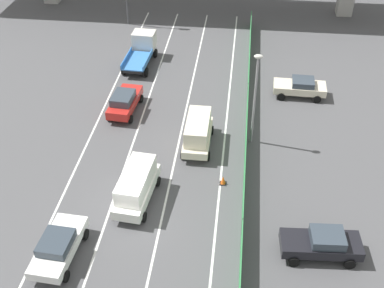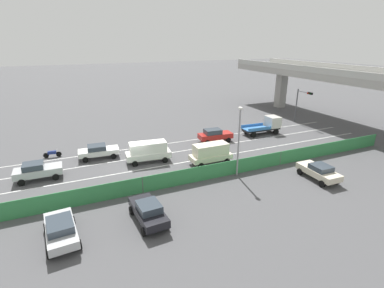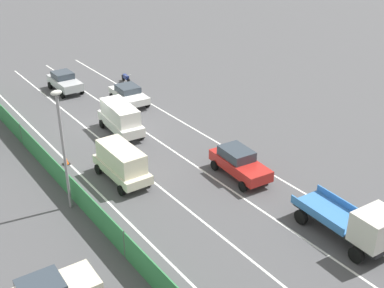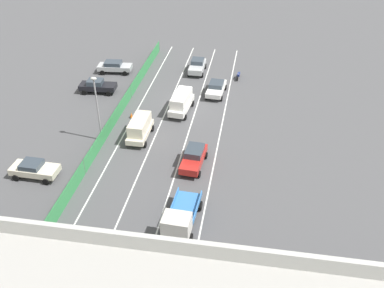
{
  "view_description": "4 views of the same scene",
  "coord_description": "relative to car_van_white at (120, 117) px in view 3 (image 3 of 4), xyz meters",
  "views": [
    {
      "loc": [
        5.81,
        -20.43,
        21.55
      ],
      "look_at": [
        2.92,
        5.13,
        2.01
      ],
      "focal_mm": 45.99,
      "sensor_mm": 36.0,
      "label": 1
    },
    {
      "loc": [
        28.99,
        -6.07,
        12.73
      ],
      "look_at": [
        -0.24,
        6.86,
        1.27
      ],
      "focal_mm": 27.13,
      "sensor_mm": 36.0,
      "label": 2
    },
    {
      "loc": [
        14.77,
        31.48,
        15.49
      ],
      "look_at": [
        -1.72,
        8.33,
        1.37
      ],
      "focal_mm": 45.86,
      "sensor_mm": 36.0,
      "label": 3
    },
    {
      "loc": [
        -8.18,
        43.53,
        24.14
      ],
      "look_at": [
        -2.94,
        11.42,
        2.39
      ],
      "focal_mm": 40.36,
      "sensor_mm": 36.0,
      "label": 4
    }
  ],
  "objects": [
    {
      "name": "ground_plane",
      "position": [
        0.11,
        -1.55,
        -1.28
      ],
      "size": [
        300.0,
        300.0,
        0.0
      ],
      "primitive_type": "plane",
      "color": "#4C4C4F"
    },
    {
      "name": "lane_line_left_edge",
      "position": [
        -4.84,
        5.18,
        -1.28
      ],
      "size": [
        0.14,
        49.46,
        0.01
      ],
      "primitive_type": "cube",
      "color": "silver",
      "rests_on": "ground"
    },
    {
      "name": "lane_line_mid_left",
      "position": [
        -1.54,
        5.18,
        -1.28
      ],
      "size": [
        0.14,
        49.46,
        0.01
      ],
      "primitive_type": "cube",
      "color": "silver",
      "rests_on": "ground"
    },
    {
      "name": "lane_line_mid_right",
      "position": [
        1.76,
        5.18,
        -1.28
      ],
      "size": [
        0.14,
        49.46,
        0.01
      ],
      "primitive_type": "cube",
      "color": "silver",
      "rests_on": "ground"
    },
    {
      "name": "lane_line_right_edge",
      "position": [
        5.06,
        5.18,
        -1.28
      ],
      "size": [
        0.14,
        49.46,
        0.01
      ],
      "primitive_type": "cube",
      "color": "silver",
      "rests_on": "ground"
    },
    {
      "name": "green_fence",
      "position": [
        6.59,
        5.18,
        -0.51
      ],
      "size": [
        0.1,
        45.56,
        1.53
      ],
      "color": "#338447",
      "rests_on": "ground"
    },
    {
      "name": "car_van_white",
      "position": [
        0.0,
        0.0,
        0.0
      ],
      "size": [
        2.35,
        4.98,
        2.27
      ],
      "color": "silver",
      "rests_on": "ground"
    },
    {
      "name": "car_sedan_red",
      "position": [
        -3.0,
        9.88,
        -0.32
      ],
      "size": [
        2.22,
        4.58,
        1.75
      ],
      "color": "red",
      "rests_on": "ground"
    },
    {
      "name": "car_van_cream",
      "position": [
        3.16,
        6.08,
        -0.02
      ],
      "size": [
        2.03,
        4.57,
        2.23
      ],
      "color": "beige",
      "rests_on": "ground"
    },
    {
      "name": "car_hatchback_white",
      "position": [
        -3.37,
        -4.92,
        -0.41
      ],
      "size": [
        2.3,
        4.54,
        1.55
      ],
      "color": "silver",
      "rests_on": "ground"
    },
    {
      "name": "car_sedan_silver",
      "position": [
        -0.14,
        -10.96,
        -0.34
      ],
      "size": [
        2.04,
        4.29,
        1.72
      ],
      "color": "#B7BABC",
      "rests_on": "ground"
    },
    {
      "name": "flatbed_truck_blue",
      "position": [
        -3.3,
        18.58,
        -0.04
      ],
      "size": [
        2.53,
        5.56,
        2.4
      ],
      "color": "black",
      "rests_on": "ground"
    },
    {
      "name": "motorcycle",
      "position": [
        -5.74,
        -9.79,
        -0.82
      ],
      "size": [
        0.6,
        1.95,
        0.93
      ],
      "color": "black",
      "rests_on": "ground"
    },
    {
      "name": "street_lamp",
      "position": [
        6.98,
        7.05,
        2.97
      ],
      "size": [
        0.6,
        0.36,
        6.98
      ],
      "color": "gray",
      "rests_on": "ground"
    },
    {
      "name": "traffic_cone",
      "position": [
        5.24,
        2.18,
        -1.0
      ],
      "size": [
        0.47,
        0.47,
        0.6
      ],
      "color": "orange",
      "rests_on": "ground"
    }
  ]
}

